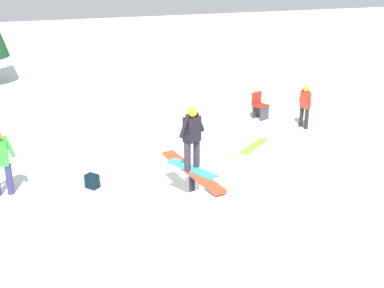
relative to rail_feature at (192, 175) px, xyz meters
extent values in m
plane|color=white|center=(0.00, 0.00, -0.70)|extent=(60.00, 60.00, 0.00)
cylinder|color=black|center=(0.00, 0.00, -0.33)|extent=(0.14, 0.14, 0.75)
cube|color=#A53F1E|center=(0.00, 0.00, 0.09)|extent=(2.47, 0.79, 0.08)
cube|color=white|center=(-1.60, -0.34, -0.35)|extent=(2.07, 1.84, 0.70)
cube|color=#32B2C9|center=(0.00, 0.00, 0.14)|extent=(1.34, 0.90, 0.03)
cylinder|color=#322A37|center=(0.07, -0.12, 0.47)|extent=(0.15, 0.15, 0.63)
cylinder|color=#322A37|center=(-0.07, 0.12, 0.47)|extent=(0.15, 0.15, 0.63)
cube|color=black|center=(0.00, 0.00, 1.07)|extent=(0.36, 0.42, 0.56)
cylinder|color=black|center=(0.11, -0.20, 1.19)|extent=(0.22, 0.30, 0.51)
cylinder|color=black|center=(-0.11, 0.20, 1.19)|extent=(0.22, 0.30, 0.51)
sphere|color=yellow|center=(0.00, 0.00, 1.46)|extent=(0.23, 0.23, 0.23)
cylinder|color=black|center=(4.03, -4.77, -0.37)|extent=(0.13, 0.13, 0.66)
cylinder|color=black|center=(3.79, -4.82, -0.37)|extent=(0.13, 0.13, 0.66)
cube|color=red|center=(3.91, -4.79, 0.21)|extent=(0.34, 0.25, 0.51)
cylinder|color=red|center=(4.10, -4.75, 0.33)|extent=(0.19, 0.12, 0.45)
cylinder|color=red|center=(3.72, -4.84, 0.33)|extent=(0.19, 0.12, 0.45)
sphere|color=yellow|center=(3.91, -4.79, 0.57)|extent=(0.20, 0.20, 0.20)
cylinder|color=navy|center=(1.62, 3.94, -0.33)|extent=(0.15, 0.15, 0.74)
cylinder|color=green|center=(1.62, 3.85, 0.48)|extent=(0.09, 0.24, 0.54)
cube|color=#81DE34|center=(2.82, -2.67, -0.69)|extent=(1.14, 1.26, 0.02)
cube|color=white|center=(6.52, -0.65, -0.69)|extent=(1.28, 1.17, 0.02)
cube|color=#3F3F44|center=(4.94, -3.91, -0.48)|extent=(0.19, 0.37, 0.44)
cube|color=#3F3F44|center=(5.27, -3.77, -0.48)|extent=(0.19, 0.37, 0.44)
cube|color=#A9281A|center=(5.11, -3.84, -0.24)|extent=(0.58, 0.58, 0.04)
cube|color=#A9281A|center=(5.29, -3.76, -0.02)|extent=(0.21, 0.42, 0.40)
cube|color=black|center=(1.41, 2.07, -0.53)|extent=(0.37, 0.36, 0.34)
camera|label=1|loc=(-10.34, 3.02, 4.91)|focal=50.00mm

